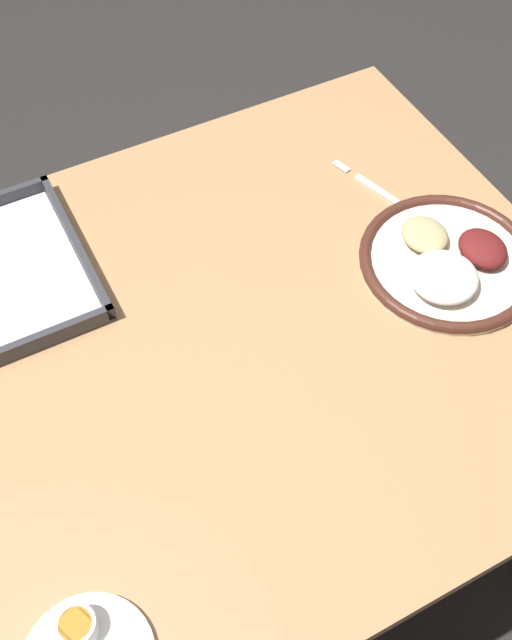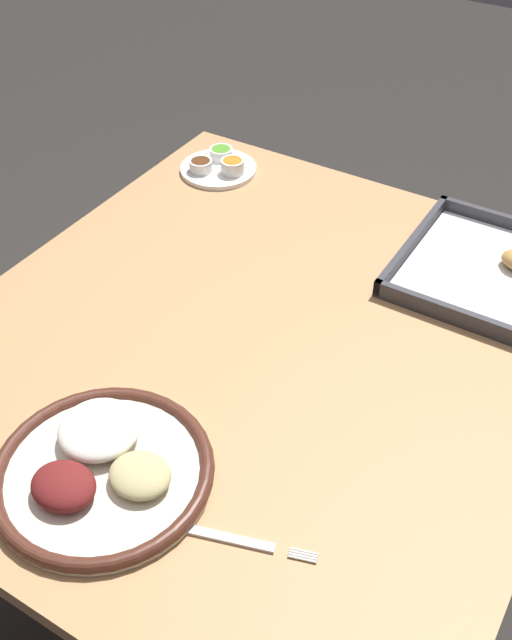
# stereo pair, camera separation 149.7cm
# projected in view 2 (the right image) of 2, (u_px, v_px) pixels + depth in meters

# --- Properties ---
(ground_plane) EXTENTS (8.00, 8.00, 0.00)m
(ground_plane) POSITION_uv_depth(u_px,v_px,m) (260.00, 583.00, 1.69)
(ground_plane) COLOR #282623
(dining_table) EXTENTS (0.94, 1.05, 0.76)m
(dining_table) POSITION_uv_depth(u_px,v_px,m) (262.00, 386.00, 1.27)
(dining_table) COLOR #AD7F51
(dining_table) RESTS_ON ground_plane
(dinner_plate) EXTENTS (0.29, 0.29, 0.05)m
(dinner_plate) POSITION_uv_depth(u_px,v_px,m) (102.00, 467.00, 0.98)
(dinner_plate) COLOR beige
(dinner_plate) RESTS_ON dining_table
(fork) EXTENTS (0.22, 0.08, 0.00)m
(fork) POSITION_uv_depth(u_px,v_px,m) (217.00, 536.00, 0.92)
(fork) COLOR silver
(fork) RESTS_ON dining_table
(saucer_plate) EXTENTS (0.16, 0.16, 0.04)m
(saucer_plate) POSITION_uv_depth(u_px,v_px,m) (219.00, 166.00, 1.57)
(saucer_plate) COLOR white
(saucer_plate) RESTS_ON dining_table
(baking_tray) EXTENTS (0.33, 0.32, 0.04)m
(baking_tray) POSITION_uv_depth(u_px,v_px,m) (504.00, 273.00, 1.30)
(baking_tray) COLOR #333338
(baking_tray) RESTS_ON dining_table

